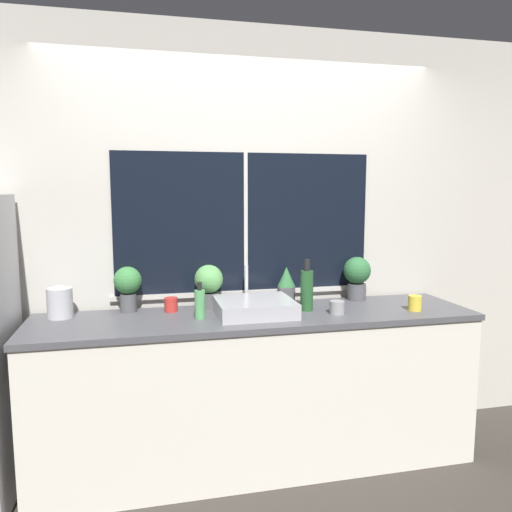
{
  "coord_description": "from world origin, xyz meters",
  "views": [
    {
      "loc": [
        -0.66,
        -2.51,
        1.67
      ],
      "look_at": [
        -0.01,
        0.31,
        1.29
      ],
      "focal_mm": 35.0,
      "sensor_mm": 36.0,
      "label": 1
    }
  ],
  "objects_px": {
    "potted_plant_center_left": "(209,283)",
    "soap_bottle": "(200,303)",
    "sink": "(254,307)",
    "bottle_tall": "(307,289)",
    "mug_red": "(171,305)",
    "mug_grey": "(337,307)",
    "potted_plant_center_right": "(286,285)",
    "mug_yellow": "(415,303)",
    "kettle": "(60,302)",
    "potted_plant_far_right": "(357,275)",
    "potted_plant_far_left": "(128,284)"
  },
  "relations": [
    {
      "from": "potted_plant_far_right",
      "to": "mug_grey",
      "type": "bearing_deg",
      "value": -129.66
    },
    {
      "from": "potted_plant_far_left",
      "to": "sink",
      "type": "bearing_deg",
      "value": -17.7
    },
    {
      "from": "potted_plant_far_left",
      "to": "soap_bottle",
      "type": "height_order",
      "value": "potted_plant_far_left"
    },
    {
      "from": "bottle_tall",
      "to": "mug_red",
      "type": "relative_size",
      "value": 3.74
    },
    {
      "from": "potted_plant_far_left",
      "to": "potted_plant_center_right",
      "type": "height_order",
      "value": "potted_plant_far_left"
    },
    {
      "from": "bottle_tall",
      "to": "mug_red",
      "type": "xyz_separation_m",
      "value": [
        -0.81,
        0.16,
        -0.09
      ]
    },
    {
      "from": "potted_plant_center_right",
      "to": "mug_yellow",
      "type": "bearing_deg",
      "value": -27.02
    },
    {
      "from": "mug_red",
      "to": "mug_grey",
      "type": "relative_size",
      "value": 0.95
    },
    {
      "from": "potted_plant_center_right",
      "to": "mug_red",
      "type": "relative_size",
      "value": 2.86
    },
    {
      "from": "soap_bottle",
      "to": "mug_red",
      "type": "distance_m",
      "value": 0.26
    },
    {
      "from": "potted_plant_center_left",
      "to": "soap_bottle",
      "type": "xyz_separation_m",
      "value": [
        -0.09,
        -0.26,
        -0.07
      ]
    },
    {
      "from": "sink",
      "to": "bottle_tall",
      "type": "xyz_separation_m",
      "value": [
        0.33,
        0.03,
        0.09
      ]
    },
    {
      "from": "potted_plant_center_left",
      "to": "kettle",
      "type": "bearing_deg",
      "value": -176.34
    },
    {
      "from": "sink",
      "to": "mug_yellow",
      "type": "height_order",
      "value": "sink"
    },
    {
      "from": "mug_red",
      "to": "kettle",
      "type": "xyz_separation_m",
      "value": [
        -0.63,
        -0.01,
        0.05
      ]
    },
    {
      "from": "potted_plant_center_right",
      "to": "bottle_tall",
      "type": "xyz_separation_m",
      "value": [
        0.07,
        -0.21,
        0.01
      ]
    },
    {
      "from": "mug_grey",
      "to": "potted_plant_center_left",
      "type": "bearing_deg",
      "value": 155.24
    },
    {
      "from": "bottle_tall",
      "to": "kettle",
      "type": "bearing_deg",
      "value": 174.01
    },
    {
      "from": "mug_red",
      "to": "potted_plant_center_left",
      "type": "bearing_deg",
      "value": 11.39
    },
    {
      "from": "soap_bottle",
      "to": "potted_plant_far_right",
      "type": "bearing_deg",
      "value": 13.3
    },
    {
      "from": "mug_red",
      "to": "mug_grey",
      "type": "height_order",
      "value": "mug_red"
    },
    {
      "from": "potted_plant_far_right",
      "to": "mug_grey",
      "type": "height_order",
      "value": "potted_plant_far_right"
    },
    {
      "from": "sink",
      "to": "potted_plant_center_left",
      "type": "distance_m",
      "value": 0.35
    },
    {
      "from": "sink",
      "to": "soap_bottle",
      "type": "distance_m",
      "value": 0.33
    },
    {
      "from": "sink",
      "to": "mug_grey",
      "type": "bearing_deg",
      "value": -11.72
    },
    {
      "from": "potted_plant_center_right",
      "to": "bottle_tall",
      "type": "height_order",
      "value": "bottle_tall"
    },
    {
      "from": "bottle_tall",
      "to": "mug_yellow",
      "type": "height_order",
      "value": "bottle_tall"
    },
    {
      "from": "potted_plant_center_left",
      "to": "mug_yellow",
      "type": "relative_size",
      "value": 2.91
    },
    {
      "from": "potted_plant_center_left",
      "to": "kettle",
      "type": "height_order",
      "value": "potted_plant_center_left"
    },
    {
      "from": "mug_red",
      "to": "mug_grey",
      "type": "distance_m",
      "value": 1.0
    },
    {
      "from": "potted_plant_center_right",
      "to": "mug_yellow",
      "type": "xyz_separation_m",
      "value": [
        0.71,
        -0.36,
        -0.07
      ]
    },
    {
      "from": "potted_plant_center_left",
      "to": "sink",
      "type": "bearing_deg",
      "value": -44.21
    },
    {
      "from": "bottle_tall",
      "to": "mug_yellow",
      "type": "bearing_deg",
      "value": -13.61
    },
    {
      "from": "mug_grey",
      "to": "mug_yellow",
      "type": "bearing_deg",
      "value": -3.48
    },
    {
      "from": "soap_bottle",
      "to": "potted_plant_center_left",
      "type": "bearing_deg",
      "value": 71.2
    },
    {
      "from": "mug_yellow",
      "to": "potted_plant_far_right",
      "type": "bearing_deg",
      "value": 121.1
    },
    {
      "from": "soap_bottle",
      "to": "mug_yellow",
      "type": "relative_size",
      "value": 2.28
    },
    {
      "from": "bottle_tall",
      "to": "mug_yellow",
      "type": "xyz_separation_m",
      "value": [
        0.64,
        -0.16,
        -0.09
      ]
    },
    {
      "from": "mug_red",
      "to": "sink",
      "type": "bearing_deg",
      "value": -21.14
    },
    {
      "from": "sink",
      "to": "mug_grey",
      "type": "xyz_separation_m",
      "value": [
        0.48,
        -0.1,
        -0.01
      ]
    },
    {
      "from": "bottle_tall",
      "to": "mug_yellow",
      "type": "distance_m",
      "value": 0.67
    },
    {
      "from": "potted_plant_center_right",
      "to": "kettle",
      "type": "height_order",
      "value": "potted_plant_center_right"
    },
    {
      "from": "kettle",
      "to": "potted_plant_far_left",
      "type": "bearing_deg",
      "value": 8.32
    },
    {
      "from": "sink",
      "to": "kettle",
      "type": "height_order",
      "value": "sink"
    },
    {
      "from": "kettle",
      "to": "mug_red",
      "type": "bearing_deg",
      "value": 0.69
    },
    {
      "from": "potted_plant_center_left",
      "to": "mug_red",
      "type": "bearing_deg",
      "value": -168.61
    },
    {
      "from": "sink",
      "to": "potted_plant_center_right",
      "type": "xyz_separation_m",
      "value": [
        0.27,
        0.23,
        0.07
      ]
    },
    {
      "from": "potted_plant_center_right",
      "to": "kettle",
      "type": "bearing_deg",
      "value": -177.68
    },
    {
      "from": "potted_plant_far_right",
      "to": "soap_bottle",
      "type": "bearing_deg",
      "value": -166.7
    },
    {
      "from": "mug_grey",
      "to": "sink",
      "type": "bearing_deg",
      "value": 168.28
    }
  ]
}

